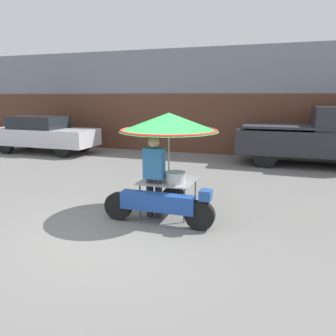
{
  "coord_description": "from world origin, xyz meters",
  "views": [
    {
      "loc": [
        2.49,
        -4.74,
        2.31
      ],
      "look_at": [
        0.51,
        1.19,
        0.93
      ],
      "focal_mm": 35.0,
      "sensor_mm": 36.0,
      "label": 1
    }
  ],
  "objects_px": {
    "vendor_motorcycle_cart": "(168,136)",
    "vendor_person": "(154,173)",
    "parked_car": "(43,134)",
    "pickup_truck": "(317,138)"
  },
  "relations": [
    {
      "from": "parked_car",
      "to": "pickup_truck",
      "type": "height_order",
      "value": "pickup_truck"
    },
    {
      "from": "vendor_motorcycle_cart",
      "to": "pickup_truck",
      "type": "bearing_deg",
      "value": 61.02
    },
    {
      "from": "parked_car",
      "to": "pickup_truck",
      "type": "distance_m",
      "value": 10.48
    },
    {
      "from": "pickup_truck",
      "to": "parked_car",
      "type": "bearing_deg",
      "value": -176.58
    },
    {
      "from": "vendor_motorcycle_cart",
      "to": "vendor_person",
      "type": "distance_m",
      "value": 0.77
    },
    {
      "from": "vendor_motorcycle_cart",
      "to": "parked_car",
      "type": "bearing_deg",
      "value": 143.89
    },
    {
      "from": "vendor_motorcycle_cart",
      "to": "parked_car",
      "type": "distance_m",
      "value": 8.95
    },
    {
      "from": "vendor_motorcycle_cart",
      "to": "pickup_truck",
      "type": "height_order",
      "value": "vendor_motorcycle_cart"
    },
    {
      "from": "vendor_motorcycle_cart",
      "to": "parked_car",
      "type": "xyz_separation_m",
      "value": [
        -7.2,
        5.25,
        -0.79
      ]
    },
    {
      "from": "parked_car",
      "to": "pickup_truck",
      "type": "bearing_deg",
      "value": 3.42
    }
  ]
}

